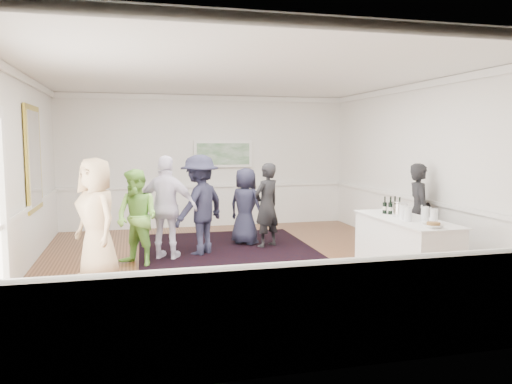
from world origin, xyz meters
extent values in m
plane|color=brown|center=(0.00, 0.00, 0.00)|extent=(8.00, 8.00, 0.00)
cube|color=white|center=(0.00, 0.00, 3.20)|extent=(7.00, 8.00, 0.02)
cube|color=white|center=(-3.50, 0.00, 1.60)|extent=(0.02, 8.00, 3.20)
cube|color=white|center=(3.50, 0.00, 1.60)|extent=(0.02, 8.00, 3.20)
cube|color=white|center=(0.00, 4.00, 1.60)|extent=(7.00, 0.02, 3.20)
cube|color=white|center=(0.00, -4.00, 1.60)|extent=(7.00, 0.02, 3.20)
cube|color=gold|center=(-3.46, 1.30, 1.80)|extent=(0.04, 1.25, 1.85)
cube|color=white|center=(-3.43, 1.30, 1.80)|extent=(0.01, 1.05, 1.65)
cube|color=white|center=(-3.43, -1.08, 1.20)|extent=(0.10, 0.14, 2.40)
cube|color=white|center=(0.40, 3.95, 1.78)|extent=(1.44, 0.05, 0.66)
cube|color=#26662B|center=(0.40, 3.92, 1.78)|extent=(1.30, 0.01, 0.52)
cube|color=black|center=(-0.04, 0.88, 0.01)|extent=(3.41, 4.42, 0.02)
cube|color=white|center=(2.47, -1.05, 0.43)|extent=(0.76, 2.09, 0.86)
cube|color=white|center=(2.47, -1.05, 0.86)|extent=(0.82, 2.15, 0.02)
imported|color=black|center=(3.20, -0.25, 0.85)|extent=(0.55, 0.71, 1.71)
imported|color=tan|center=(-2.32, -0.29, 0.93)|extent=(0.97, 1.08, 1.86)
imported|color=#88D756|center=(-1.72, 0.40, 0.82)|extent=(1.01, 1.00, 1.64)
imported|color=white|center=(-1.20, 0.74, 0.93)|extent=(1.18, 0.84, 1.85)
imported|color=#1E1F33|center=(-0.58, 0.97, 0.93)|extent=(1.35, 1.32, 1.85)
imported|color=black|center=(0.78, 1.27, 0.84)|extent=(0.73, 0.66, 1.68)
imported|color=#1E1F33|center=(0.44, 1.64, 0.78)|extent=(0.89, 0.90, 1.56)
cylinder|color=#76C145|center=(2.34, -1.31, 0.99)|extent=(0.12, 0.12, 0.24)
cylinder|color=#E24263|center=(2.61, -1.34, 0.99)|extent=(0.12, 0.12, 0.24)
cylinder|color=#6FA73B|center=(2.38, -1.11, 0.99)|extent=(0.12, 0.12, 0.24)
cylinder|color=beige|center=(2.60, -1.60, 0.99)|extent=(0.12, 0.12, 0.24)
cylinder|color=silver|center=(2.46, -0.85, 0.99)|extent=(0.26, 0.26, 0.25)
imported|color=white|center=(2.38, -1.92, 0.90)|extent=(0.27, 0.27, 0.07)
cylinder|color=#9B6F3E|center=(2.38, -1.92, 0.93)|extent=(0.19, 0.19, 0.04)
camera|label=1|loc=(-1.79, -8.13, 2.13)|focal=35.00mm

